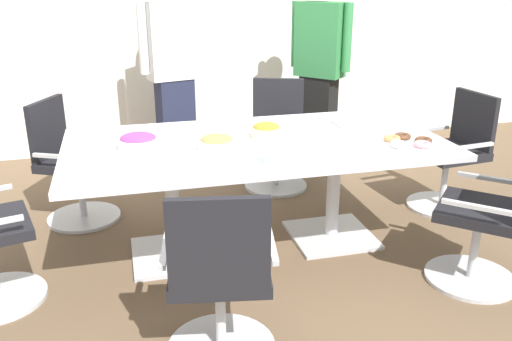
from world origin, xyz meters
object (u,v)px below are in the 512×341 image
object	(u,v)px
donut_platter	(408,142)
snack_bowl_candy_mix	(138,141)
plate_stack	(280,157)
napkin_pile	(349,122)
office_chair_4	(72,168)
conference_table	(256,160)
person_standing_1	(320,67)
snack_bowl_cookies	(217,143)
office_chair_3	(277,140)
office_chair_1	(489,221)
office_chair_0	(220,285)
office_chair_2	(453,158)
person_standing_0	(173,69)
snack_bowl_chips_orange	(266,130)

from	to	relation	value
donut_platter	snack_bowl_candy_mix	bearing A→B (deg)	167.95
plate_stack	napkin_pile	xyz separation A→B (m)	(0.69, 0.60, 0.01)
office_chair_4	conference_table	bearing A→B (deg)	83.29
person_standing_1	snack_bowl_cookies	world-z (taller)	person_standing_1
office_chair_3	plate_stack	distance (m)	1.56
plate_stack	office_chair_1	bearing A→B (deg)	-18.51
office_chair_0	napkin_pile	world-z (taller)	office_chair_0
conference_table	office_chair_0	world-z (taller)	office_chair_0
office_chair_2	snack_bowl_cookies	bearing A→B (deg)	94.68
person_standing_0	snack_bowl_candy_mix	world-z (taller)	person_standing_0
snack_bowl_candy_mix	snack_bowl_cookies	bearing A→B (deg)	-17.50
conference_table	plate_stack	size ratio (longest dim) A/B	10.52
office_chair_4	person_standing_1	world-z (taller)	person_standing_1
snack_bowl_chips_orange	snack_bowl_cookies	size ratio (longest dim) A/B	0.87
office_chair_1	snack_bowl_cookies	size ratio (longest dim) A/B	4.03
snack_bowl_chips_orange	napkin_pile	bearing A→B (deg)	12.05
plate_stack	donut_platter	bearing A→B (deg)	5.56
office_chair_1	person_standing_0	xyz separation A→B (m)	(-1.53, 2.49, 0.53)
office_chair_4	napkin_pile	bearing A→B (deg)	99.59
snack_bowl_cookies	plate_stack	xyz separation A→B (m)	(0.32, -0.29, -0.02)
donut_platter	plate_stack	bearing A→B (deg)	-174.44
office_chair_2	napkin_pile	xyz separation A→B (m)	(-0.92, -0.07, 0.37)
person_standing_0	plate_stack	xyz separation A→B (m)	(0.37, -2.11, -0.17)
office_chair_3	office_chair_2	bearing A→B (deg)	166.34
snack_bowl_candy_mix	napkin_pile	bearing A→B (deg)	6.66
donut_platter	napkin_pile	distance (m)	0.55
office_chair_3	snack_bowl_candy_mix	size ratio (longest dim) A/B	3.66
office_chair_0	office_chair_3	world-z (taller)	same
person_standing_1	person_standing_0	bearing A→B (deg)	42.29
office_chair_2	snack_bowl_cookies	size ratio (longest dim) A/B	4.03
office_chair_0	office_chair_2	distance (m)	2.49
office_chair_2	snack_bowl_chips_orange	bearing A→B (deg)	90.87
person_standing_0	person_standing_1	xyz separation A→B (m)	(1.34, -0.15, -0.01)
office_chair_4	person_standing_0	size ratio (longest dim) A/B	0.51
plate_stack	office_chair_3	bearing A→B (deg)	74.17
person_standing_0	napkin_pile	world-z (taller)	person_standing_0
napkin_pile	snack_bowl_chips_orange	bearing A→B (deg)	-167.95
conference_table	office_chair_3	distance (m)	1.18
office_chair_2	snack_bowl_chips_orange	size ratio (longest dim) A/B	4.63
conference_table	person_standing_1	bearing A→B (deg)	57.04
office_chair_4	person_standing_1	xyz separation A→B (m)	(2.22, 0.79, 0.52)
snack_bowl_chips_orange	office_chair_1	bearing A→B (deg)	-37.46
office_chair_0	snack_bowl_cookies	xyz separation A→B (m)	(0.17, 0.96, 0.39)
conference_table	person_standing_0	distance (m)	1.77
snack_bowl_cookies	donut_platter	size ratio (longest dim) A/B	0.74
conference_table	donut_platter	bearing A→B (deg)	-19.25
person_standing_0	snack_bowl_candy_mix	xyz separation A→B (m)	(-0.40, -1.67, -0.14)
snack_bowl_cookies	snack_bowl_candy_mix	size ratio (longest dim) A/B	0.91
office_chair_2	snack_bowl_chips_orange	xyz separation A→B (m)	(-1.56, -0.20, 0.39)
snack_bowl_candy_mix	plate_stack	bearing A→B (deg)	-29.08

